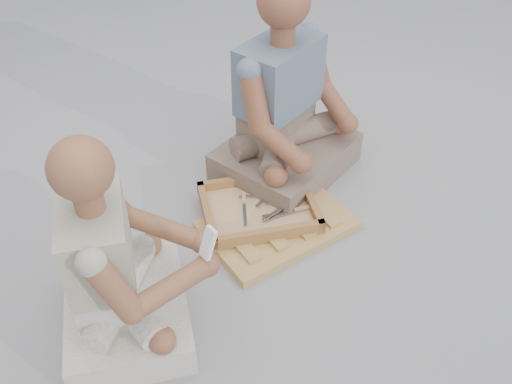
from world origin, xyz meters
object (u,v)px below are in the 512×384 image
carved_panel (277,226)px  companion (285,115)px  craftsman (118,272)px  tool_tray (259,209)px

carved_panel → companion: companion is taller
carved_panel → craftsman: (-0.77, -0.15, 0.28)m
craftsman → carved_panel: bearing=118.2°
tool_tray → companion: bearing=40.5°
tool_tray → craftsman: 0.80m
craftsman → tool_tray: bearing=126.1°
carved_panel → craftsman: 0.83m
companion → craftsman: bearing=5.1°
tool_tray → companion: 0.47m
carved_panel → tool_tray: (-0.04, 0.10, 0.04)m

